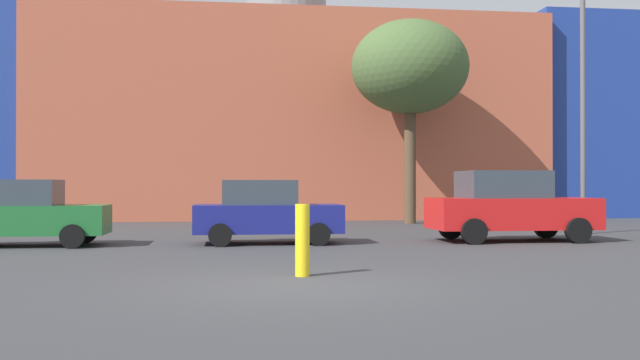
% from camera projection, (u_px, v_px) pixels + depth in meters
% --- Properties ---
extents(ground_plane, '(200.00, 200.00, 0.00)m').
position_uv_depth(ground_plane, '(294.00, 286.00, 10.87)').
color(ground_plane, '#38383A').
extents(building_backdrop, '(36.09, 11.25, 11.17)m').
position_uv_depth(building_backdrop, '(286.00, 121.00, 36.29)').
color(building_backdrop, '#B2563D').
rests_on(building_backdrop, ground_plane).
extents(parked_car_1, '(3.80, 1.87, 1.65)m').
position_uv_depth(parked_car_1, '(26.00, 213.00, 17.95)').
color(parked_car_1, '#1E662D').
rests_on(parked_car_1, ground_plane).
extents(parked_car_2, '(3.78, 1.86, 1.64)m').
position_uv_depth(parked_car_2, '(265.00, 212.00, 18.72)').
color(parked_car_2, navy).
rests_on(parked_car_2, ground_plane).
extents(parked_car_3, '(4.37, 2.14, 1.89)m').
position_uv_depth(parked_car_3, '(509.00, 206.00, 19.59)').
color(parked_car_3, red).
rests_on(parked_car_3, ground_plane).
extents(bare_tree_0, '(4.65, 4.65, 8.06)m').
position_uv_depth(bare_tree_0, '(410.00, 68.00, 28.74)').
color(bare_tree_0, brown).
rests_on(bare_tree_0, ground_plane).
extents(bollard_yellow_0, '(0.24, 0.24, 1.19)m').
position_uv_depth(bollard_yellow_0, '(302.00, 240.00, 12.02)').
color(bollard_yellow_0, yellow).
rests_on(bollard_yellow_0, ground_plane).
extents(street_lamp, '(0.80, 0.24, 8.33)m').
position_uv_depth(street_lamp, '(583.00, 82.00, 22.40)').
color(street_lamp, '#59595E').
rests_on(street_lamp, ground_plane).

